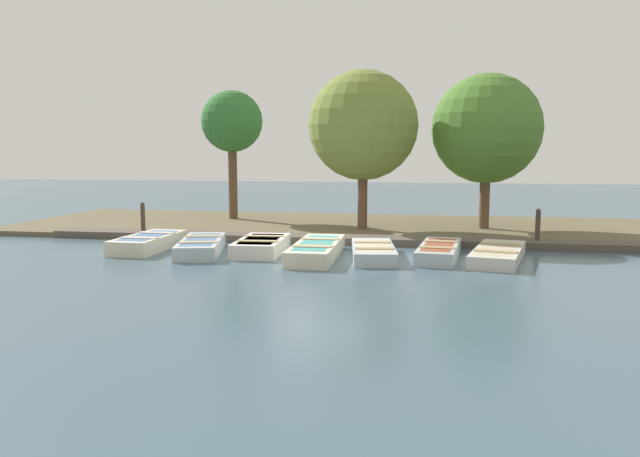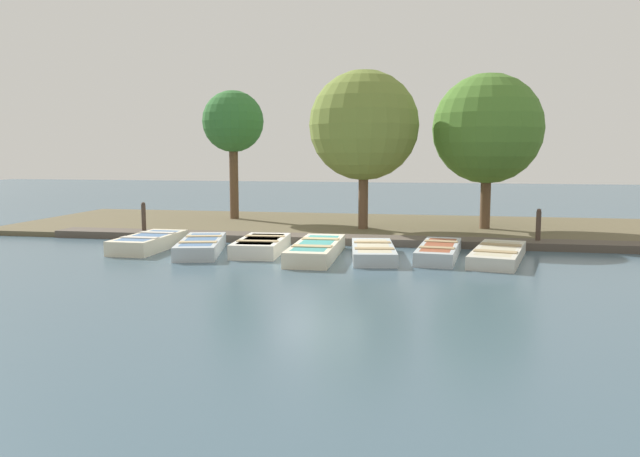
% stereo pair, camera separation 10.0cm
% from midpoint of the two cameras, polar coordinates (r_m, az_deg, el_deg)
% --- Properties ---
extents(ground_plane, '(80.00, 80.00, 0.00)m').
position_cam_midpoint_polar(ground_plane, '(17.72, -0.04, -1.98)').
color(ground_plane, '#425B6B').
extents(shore_bank, '(8.00, 24.00, 0.16)m').
position_cam_midpoint_polar(shore_bank, '(22.60, 2.30, 0.18)').
color(shore_bank, brown).
rests_on(shore_bank, ground_plane).
extents(dock_walkway, '(1.04, 18.06, 0.22)m').
position_cam_midpoint_polar(dock_walkway, '(19.11, 0.76, -0.99)').
color(dock_walkway, '#51473D').
rests_on(dock_walkway, ground_plane).
extents(rowboat_0, '(2.89, 1.18, 0.43)m').
position_cam_midpoint_polar(rowboat_0, '(18.46, -15.55, -1.20)').
color(rowboat_0, beige).
rests_on(rowboat_0, ground_plane).
extents(rowboat_1, '(3.28, 1.79, 0.40)m').
position_cam_midpoint_polar(rowboat_1, '(17.49, -10.98, -1.57)').
color(rowboat_1, '#B2BCC1').
rests_on(rowboat_1, ground_plane).
extents(rowboat_2, '(2.73, 1.39, 0.41)m').
position_cam_midpoint_polar(rowboat_2, '(17.29, -5.55, -1.55)').
color(rowboat_2, silver).
rests_on(rowboat_2, ground_plane).
extents(rowboat_3, '(3.62, 1.20, 0.42)m').
position_cam_midpoint_polar(rowboat_3, '(16.44, -0.49, -1.95)').
color(rowboat_3, beige).
rests_on(rowboat_3, ground_plane).
extents(rowboat_4, '(3.02, 1.49, 0.36)m').
position_cam_midpoint_polar(rowboat_4, '(16.40, 4.72, -2.11)').
color(rowboat_4, '#B2BCC1').
rests_on(rowboat_4, ground_plane).
extents(rowboat_5, '(3.14, 1.23, 0.38)m').
position_cam_midpoint_polar(rowboat_5, '(16.65, 10.66, -2.03)').
color(rowboat_5, '#B2BCC1').
rests_on(rowboat_5, ground_plane).
extents(rowboat_6, '(3.44, 1.75, 0.35)m').
position_cam_midpoint_polar(rowboat_6, '(16.60, 15.80, -2.26)').
color(rowboat_6, beige).
rests_on(rowboat_6, ground_plane).
extents(mooring_post_near, '(0.14, 0.14, 1.15)m').
position_cam_midpoint_polar(mooring_post_near, '(21.13, -16.01, 0.79)').
color(mooring_post_near, '#47382D').
rests_on(mooring_post_near, ground_plane).
extents(mooring_post_far, '(0.14, 0.14, 1.15)m').
position_cam_midpoint_polar(mooring_post_far, '(19.12, 19.14, 0.04)').
color(mooring_post_far, '#47382D').
rests_on(mooring_post_far, ground_plane).
extents(park_tree_far_left, '(2.37, 2.37, 5.13)m').
position_cam_midpoint_polar(park_tree_far_left, '(24.66, -8.18, 9.53)').
color(park_tree_far_left, brown).
rests_on(park_tree_far_left, ground_plane).
extents(park_tree_left, '(3.68, 3.68, 5.50)m').
position_cam_midpoint_polar(park_tree_left, '(21.22, 3.83, 9.36)').
color(park_tree_left, brown).
rests_on(park_tree_left, ground_plane).
extents(park_tree_center, '(3.69, 3.69, 5.39)m').
position_cam_midpoint_polar(park_tree_center, '(21.96, 14.88, 8.78)').
color(park_tree_center, brown).
rests_on(park_tree_center, ground_plane).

